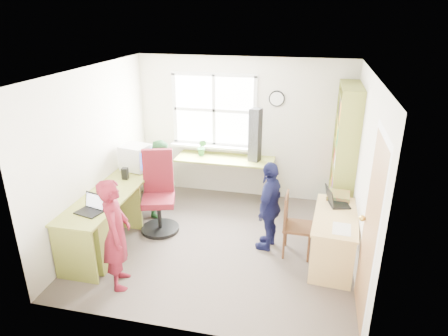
% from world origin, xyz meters
% --- Properties ---
extents(room, '(3.64, 3.44, 2.44)m').
position_xyz_m(room, '(0.01, 0.10, 1.22)').
color(room, '#4E443D').
rests_on(room, ground).
extents(l_desk, '(2.38, 2.95, 0.75)m').
position_xyz_m(l_desk, '(-1.31, -0.28, 0.46)').
color(l_desk, '#959C3E').
rests_on(l_desk, ground).
extents(right_desk, '(0.62, 1.21, 0.68)m').
position_xyz_m(right_desk, '(1.53, -0.09, 0.49)').
color(right_desk, '#E7BD73').
rests_on(right_desk, ground).
extents(bookshelf, '(0.30, 1.02, 2.10)m').
position_xyz_m(bookshelf, '(1.65, 1.19, 1.00)').
color(bookshelf, '#959C3E').
rests_on(bookshelf, ground).
extents(swivel_chair, '(0.70, 0.70, 1.21)m').
position_xyz_m(swivel_chair, '(-0.98, 0.21, 0.52)').
color(swivel_chair, black).
rests_on(swivel_chair, ground).
extents(wooden_chair, '(0.38, 0.38, 0.87)m').
position_xyz_m(wooden_chair, '(1.00, -0.03, 0.47)').
color(wooden_chair, '#55331C').
rests_on(wooden_chair, ground).
extents(crt_monitor, '(0.47, 0.44, 0.40)m').
position_xyz_m(crt_monitor, '(-1.49, 0.61, 0.95)').
color(crt_monitor, white).
rests_on(crt_monitor, l_desk).
extents(laptop_left, '(0.37, 0.33, 0.21)m').
position_xyz_m(laptop_left, '(-1.45, -0.80, 0.80)').
color(laptop_left, black).
rests_on(laptop_left, l_desk).
extents(laptop_right, '(0.35, 0.40, 0.23)m').
position_xyz_m(laptop_right, '(1.52, 0.23, 0.73)').
color(laptop_right, black).
rests_on(laptop_right, right_desk).
extents(speaker_a, '(0.10, 0.10, 0.17)m').
position_xyz_m(speaker_a, '(-1.50, 0.23, 0.84)').
color(speaker_a, black).
rests_on(speaker_a, l_desk).
extents(speaker_b, '(0.10, 0.10, 0.18)m').
position_xyz_m(speaker_b, '(-1.44, 0.80, 0.84)').
color(speaker_b, black).
rests_on(speaker_b, l_desk).
extents(cd_tower, '(0.22, 0.20, 0.88)m').
position_xyz_m(cd_tower, '(0.25, 1.42, 1.19)').
color(cd_tower, black).
rests_on(cd_tower, l_desk).
extents(game_box, '(0.33, 0.33, 0.06)m').
position_xyz_m(game_box, '(1.57, 0.44, 0.71)').
color(game_box, red).
rests_on(game_box, right_desk).
extents(paper_a, '(0.23, 0.30, 0.00)m').
position_xyz_m(paper_a, '(-1.51, -0.29, 0.75)').
color(paper_a, silver).
rests_on(paper_a, l_desk).
extents(paper_b, '(0.23, 0.32, 0.00)m').
position_xyz_m(paper_b, '(1.58, -0.43, 0.68)').
color(paper_b, silver).
rests_on(paper_b, right_desk).
extents(potted_plant, '(0.18, 0.15, 0.29)m').
position_xyz_m(potted_plant, '(-0.66, 1.46, 0.90)').
color(potted_plant, '#2B6D32').
rests_on(potted_plant, l_desk).
extents(person_red, '(0.48, 0.58, 1.37)m').
position_xyz_m(person_red, '(-0.96, -1.14, 0.69)').
color(person_red, maroon).
rests_on(person_red, ground).
extents(person_green, '(0.49, 0.61, 1.23)m').
position_xyz_m(person_green, '(-1.10, 0.70, 0.61)').
color(person_green, '#286631').
rests_on(person_green, ground).
extents(person_navy, '(0.46, 0.79, 1.26)m').
position_xyz_m(person_navy, '(0.67, 0.07, 0.63)').
color(person_navy, '#151742').
rests_on(person_navy, ground).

